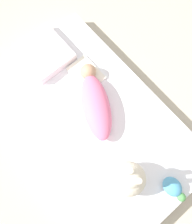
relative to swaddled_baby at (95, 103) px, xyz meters
name	(u,v)px	position (x,y,z in m)	size (l,w,h in m)	color
ground_plane	(96,123)	(0.07, -0.06, -0.19)	(12.00, 12.00, 0.00)	#B2A893
bed_mattress	(96,121)	(0.07, -0.06, -0.13)	(1.53, 0.87, 0.12)	white
burp_cloth	(86,73)	(-0.23, 0.11, -0.05)	(0.24, 0.18, 0.02)	white
swaddled_baby	(95,103)	(0.00, 0.00, 0.00)	(0.54, 0.38, 0.13)	pink
pillow	(44,53)	(-0.54, -0.03, -0.03)	(0.35, 0.32, 0.07)	white
bunny_plush	(129,179)	(0.51, -0.17, 0.07)	(0.21, 0.21, 0.37)	beige
turtle_plush	(173,188)	(0.74, 0.01, -0.02)	(0.17, 0.11, 0.09)	#4C99C6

